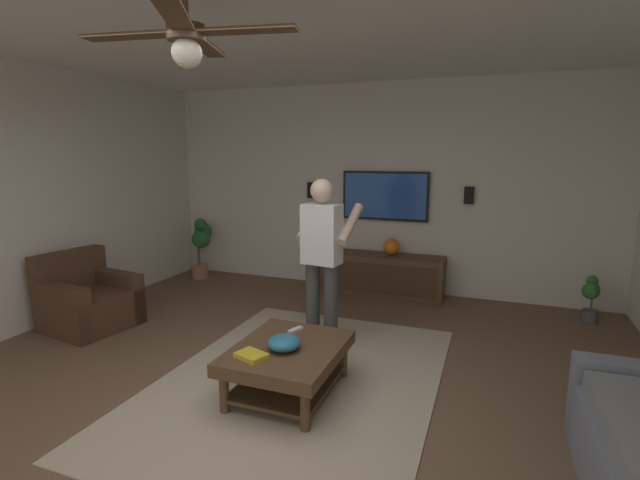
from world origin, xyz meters
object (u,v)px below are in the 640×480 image
bowl (284,343)px  wall_speaker_right (312,190)px  coffee_table (288,359)px  potted_plant_short (591,296)px  tv (385,196)px  wall_speaker_left (469,195)px  remote_white (296,330)px  ceiling_fan (187,39)px  potted_plant_tall (201,242)px  person_standing (323,252)px  armchair (88,302)px  book (251,356)px  vase_round (391,247)px  media_console (379,274)px

bowl → wall_speaker_right: bearing=18.2°
coffee_table → potted_plant_short: potted_plant_short is taller
tv → potted_plant_short: (-0.41, -2.47, -1.00)m
coffee_table → wall_speaker_left: (3.06, -1.12, 1.06)m
potted_plant_short → remote_white: (-2.34, 2.58, 0.10)m
bowl → remote_white: (0.37, 0.07, -0.05)m
potted_plant_short → ceiling_fan: 4.91m
wall_speaker_left → tv: bearing=90.7°
potted_plant_tall → ceiling_fan: bearing=-144.6°
potted_plant_tall → ceiling_fan: 4.79m
bowl → wall_speaker_right: wall_speaker_right is taller
bowl → person_standing: bearing=5.4°
person_standing → potted_plant_short: bearing=-52.0°
armchair → potted_plant_tall: (2.17, 0.04, 0.27)m
bowl → book: bearing=142.2°
person_standing → ceiling_fan: size_ratio=1.36×
vase_round → wall_speaker_right: size_ratio=1.00×
book → wall_speaker_right: size_ratio=1.00×
person_standing → vase_round: 1.85m
potted_plant_tall → vase_round: (0.15, -2.88, 0.11)m
media_console → bowl: bearing=-0.8°
armchair → media_console: 3.53m
remote_white → book: 0.59m
potted_plant_tall → wall_speaker_right: 1.88m
tv → ceiling_fan: bearing=-2.8°
coffee_table → bowl: (-0.07, -0.00, 0.16)m
tv → wall_speaker_left: (0.01, -1.08, 0.04)m
book → wall_speaker_right: wall_speaker_right is taller
coffee_table → ceiling_fan: (-0.88, 0.15, 2.18)m
armchair → potted_plant_short: size_ratio=1.74×
armchair → bowl: size_ratio=3.60×
book → ceiling_fan: 2.14m
remote_white → vase_round: size_ratio=0.68×
person_standing → wall_speaker_right: 2.27m
person_standing → book: 1.42m
potted_plant_tall → book: potted_plant_tall is taller
media_console → armchair: bearing=-49.7°
book → wall_speaker_left: size_ratio=1.00×
armchair → tv: tv is taller
ceiling_fan → wall_speaker_left: bearing=-17.8°
book → ceiling_fan: (-0.60, -0.02, 2.05)m
coffee_table → person_standing: 1.22m
bowl → book: (-0.21, 0.17, -0.04)m
vase_round → media_console: bearing=102.6°
remote_white → coffee_table: bearing=33.0°
book → media_console: bearing=-75.4°
potted_plant_tall → bowl: 3.86m
tv → wall_speaker_left: tv is taller
coffee_table → person_standing: person_standing is taller
bowl → potted_plant_tall: bearing=44.2°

